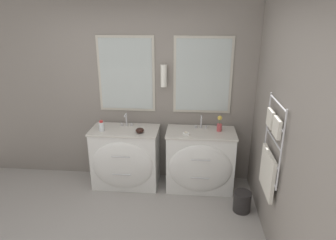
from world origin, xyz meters
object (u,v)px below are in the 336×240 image
Objects in this scene: toiletry_bottle at (101,126)px; flower_vase at (219,124)px; amenity_bowl at (140,130)px; waste_bin at (242,201)px; vanity_right at (200,160)px; vanity_left at (126,157)px.

toiletry_bottle is 1.59m from flower_vase.
toiletry_bottle is 1.29× the size of amenity_bowl.
vanity_right is at bearing 137.36° from waste_bin.
waste_bin is (0.29, -0.57, -0.81)m from flower_vase.
vanity_left is at bearing 9.74° from toiletry_bottle.
vanity_left is at bearing 162.84° from waste_bin.
toiletry_bottle is at bearing -175.37° from flower_vase.
waste_bin is (0.53, -0.49, -0.29)m from vanity_right.
vanity_right is 8.32× the size of amenity_bowl.
amenity_bowl is at bearing 163.09° from waste_bin.
flower_vase reaches higher than toiletry_bottle.
vanity_left is 3.57× the size of waste_bin.
vanity_right is 0.94m from amenity_bowl.
flower_vase is (0.24, 0.08, 0.51)m from vanity_right.
vanity_right reaches higher than waste_bin.
toiletry_bottle is at bearing 166.88° from waste_bin.
amenity_bowl is at bearing -18.60° from vanity_left.
vanity_right is at bearing -162.25° from flower_vase.
vanity_left is 1.00× the size of vanity_right.
toiletry_bottle reaches higher than vanity_left.
vanity_right is (1.05, 0.00, 0.00)m from vanity_left.
flower_vase reaches higher than vanity_right.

